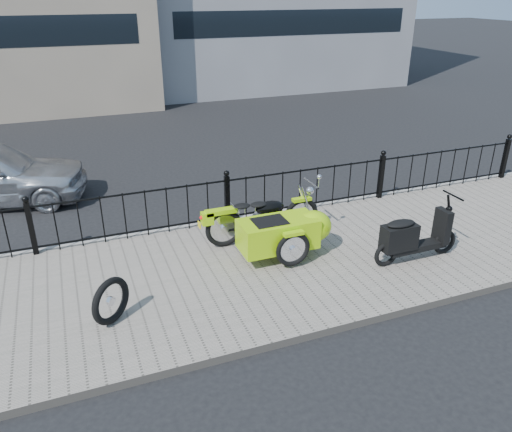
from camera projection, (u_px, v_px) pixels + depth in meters
name	position (u px, v px, depth m)	size (l,w,h in m)	color
ground	(251.00, 258.00, 8.77)	(120.00, 120.00, 0.00)	black
sidewalk	(262.00, 268.00, 8.32)	(30.00, 3.80, 0.12)	gray
curb	(226.00, 222.00, 9.96)	(30.00, 0.10, 0.12)	gray
iron_fence	(227.00, 200.00, 9.62)	(14.11, 0.11, 1.08)	black
motorcycle_sidecar	(284.00, 228.00, 8.49)	(2.28, 1.48, 0.98)	black
scooter	(412.00, 238.00, 8.26)	(1.63, 0.48, 1.11)	black
spare_tire	(111.00, 301.00, 6.75)	(0.68, 0.68, 0.10)	black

